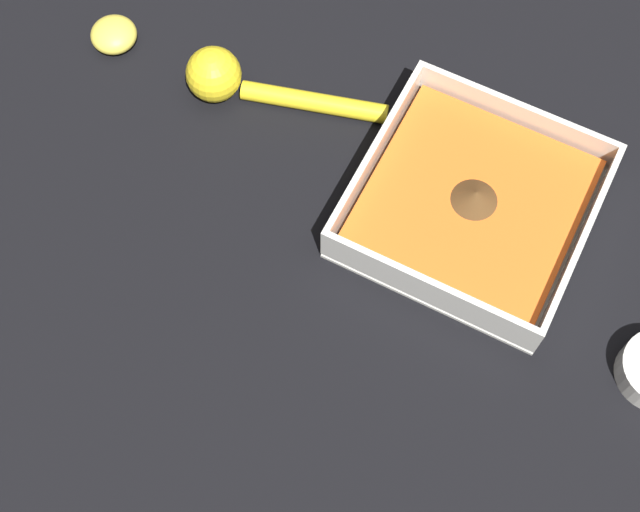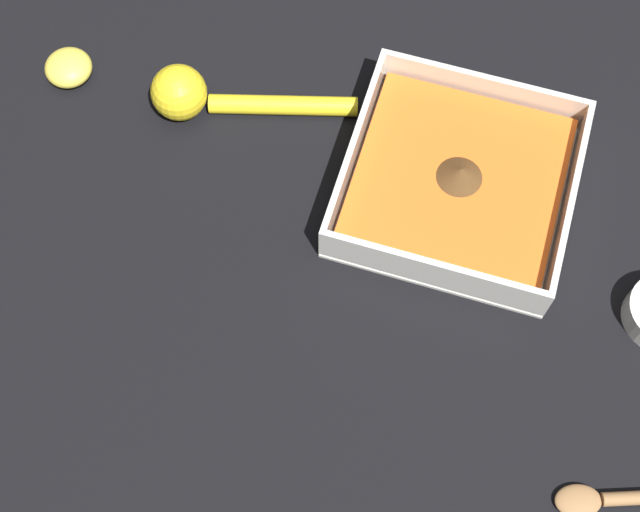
# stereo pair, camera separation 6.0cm
# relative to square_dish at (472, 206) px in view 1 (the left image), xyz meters

# --- Properties ---
(ground_plane) EXTENTS (4.00, 4.00, 0.00)m
(ground_plane) POSITION_rel_square_dish_xyz_m (0.02, -0.01, -0.02)
(ground_plane) COLOR black
(square_dish) EXTENTS (0.22, 0.22, 0.05)m
(square_dish) POSITION_rel_square_dish_xyz_m (0.00, 0.00, 0.00)
(square_dish) COLOR silver
(square_dish) RESTS_ON ground_plane
(lemon_squeezer) EXTENTS (0.20, 0.09, 0.06)m
(lemon_squeezer) POSITION_rel_square_dish_xyz_m (-0.27, 0.02, 0.01)
(lemon_squeezer) COLOR yellow
(lemon_squeezer) RESTS_ON ground_plane
(lemon_half) EXTENTS (0.05, 0.05, 0.03)m
(lemon_half) POSITION_rel_square_dish_xyz_m (-0.42, 0.02, -0.00)
(lemon_half) COLOR #EFDB4C
(lemon_half) RESTS_ON ground_plane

